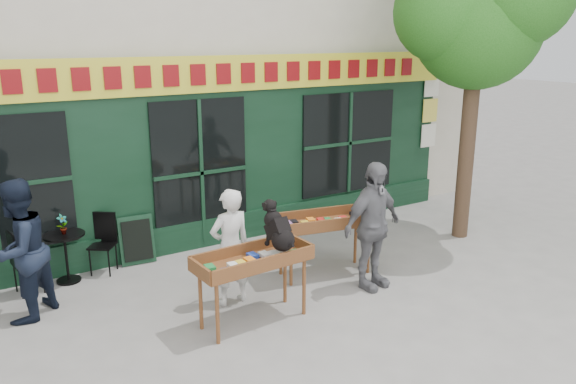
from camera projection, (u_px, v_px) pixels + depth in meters
The scene contains 13 objects.
ground at pixel (270, 296), 8.08m from camera, with size 80.00×80.00×0.00m, color slate.
street_tree at pixel (478, 5), 9.49m from camera, with size 3.05×2.90×5.60m.
book_cart_center at pixel (253, 263), 7.14m from camera, with size 1.53×0.70×0.99m.
dog at pixel (278, 224), 7.15m from camera, with size 0.34×0.60×0.60m, color black, non-canonical shape.
woman at pixel (230, 247), 7.67m from camera, with size 0.60×0.39×1.65m, color silver.
book_cart_right at pixel (325, 224), 8.62m from camera, with size 1.59×0.90×0.99m.
man_right at pixel (373, 226), 8.13m from camera, with size 1.11×0.46×1.90m, color slate.
bistro_table at pixel (65, 248), 8.40m from camera, with size 0.60×0.60×0.76m.
bistro_chair_left at pixel (20, 258), 7.98m from camera, with size 0.41×0.41×0.95m.
bistro_chair_right at pixel (104, 237), 8.80m from camera, with size 0.51×0.51×0.95m.
potted_plant at pixel (63, 224), 8.30m from camera, with size 0.16×0.11×0.31m, color gray.
man_left at pixel (19, 251), 7.20m from camera, with size 0.92×0.71×1.89m, color black.
chalkboard at pixel (137, 240), 9.13m from camera, with size 0.57×0.24×0.79m.
Camera 1 is at (-3.70, -6.39, 3.60)m, focal length 35.00 mm.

